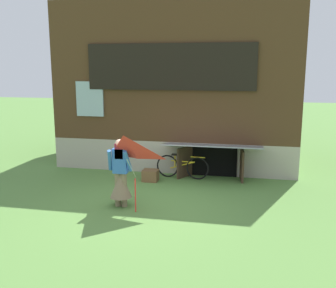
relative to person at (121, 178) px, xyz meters
name	(u,v)px	position (x,y,z in m)	size (l,w,h in m)	color
ground_plane	(145,206)	(0.56, 0.13, -0.69)	(60.00, 60.00, 0.00)	#56843D
log_house	(183,85)	(0.56, 5.51, 1.97)	(7.76, 5.87, 5.33)	#ADA393
person	(121,178)	(0.00, 0.00, 0.00)	(0.61, 0.53, 1.64)	#7F6B51
kite	(124,157)	(0.28, -0.58, 0.68)	(1.16, 1.13, 1.73)	red
bicycle_yellow	(182,167)	(1.03, 2.68, -0.33)	(1.62, 0.20, 0.74)	black
wooden_crate	(150,175)	(0.16, 2.20, -0.53)	(0.45, 0.38, 0.34)	brown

